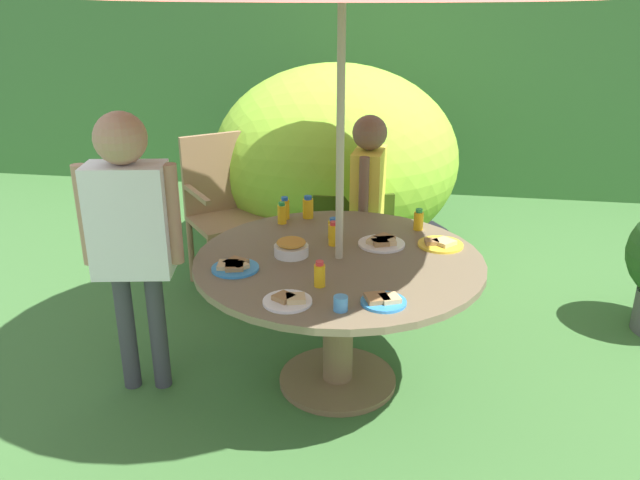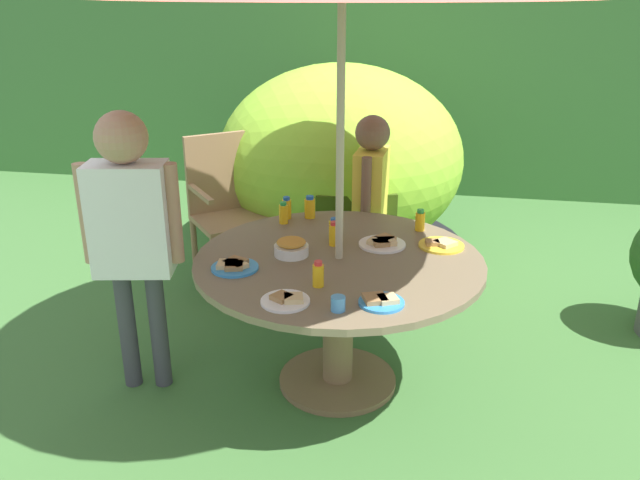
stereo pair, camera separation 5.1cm
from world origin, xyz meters
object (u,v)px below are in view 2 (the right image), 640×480
at_px(wooden_chair, 230,201).
at_px(child_in_white_shirt, 131,220).
at_px(garden_table, 339,288).
at_px(juice_bottle_far_right, 318,275).
at_px(dome_tent, 340,159).
at_px(child_in_yellow_shirt, 371,188).
at_px(plate_mid_left, 234,266).
at_px(plate_mid_right, 382,243).
at_px(juice_bottle_back_edge, 334,234).
at_px(snack_bowl, 291,247).
at_px(juice_bottle_far_left, 284,213).
at_px(juice_bottle_spot_b, 287,208).
at_px(plate_near_right, 441,245).
at_px(juice_bottle_center_back, 310,208).
at_px(plate_front_edge, 286,300).
at_px(plate_center_front, 381,301).
at_px(cup_near, 338,304).
at_px(juice_bottle_near_left, 335,229).
at_px(juice_bottle_spot_a, 420,221).

distance_m(wooden_chair, child_in_white_shirt, 1.32).
distance_m(garden_table, juice_bottle_far_right, 0.38).
bearing_deg(dome_tent, child_in_yellow_shirt, -86.25).
bearing_deg(plate_mid_left, juice_bottle_far_right, -15.06).
distance_m(plate_mid_right, juice_bottle_far_right, 0.56).
xyz_separation_m(garden_table, juice_bottle_back_edge, (-0.05, 0.16, 0.21)).
relative_size(snack_bowl, juice_bottle_far_left, 1.37).
bearing_deg(plate_mid_right, snack_bowl, -153.96).
bearing_deg(snack_bowl, plate_mid_right, 26.04).
bearing_deg(juice_bottle_far_right, juice_bottle_spot_b, 111.81).
bearing_deg(plate_mid_left, child_in_yellow_shirt, 65.88).
distance_m(child_in_white_shirt, juice_bottle_back_edge, 0.96).
relative_size(garden_table, juice_bottle_spot_b, 11.07).
distance_m(child_in_yellow_shirt, plate_mid_left, 1.22).
relative_size(garden_table, plate_near_right, 6.13).
bearing_deg(juice_bottle_center_back, juice_bottle_spot_b, -164.55).
height_order(plate_mid_right, plate_mid_left, same).
distance_m(plate_front_edge, plate_center_front, 0.38).
bearing_deg(juice_bottle_far_left, cup_near, -64.83).
relative_size(plate_center_front, juice_bottle_near_left, 1.73).
xyz_separation_m(dome_tent, plate_mid_right, (0.47, -1.69, 0.02)).
bearing_deg(garden_table, juice_bottle_spot_a, 50.71).
bearing_deg(plate_front_edge, cup_near, -7.87).
xyz_separation_m(snack_bowl, juice_bottle_far_right, (0.19, -0.31, 0.01)).
xyz_separation_m(plate_near_right, juice_bottle_far_right, (-0.51, -0.54, 0.04)).
xyz_separation_m(dome_tent, child_in_yellow_shirt, (0.33, -0.98, 0.08)).
bearing_deg(plate_mid_left, wooden_chair, 108.68).
height_order(garden_table, juice_bottle_far_left, juice_bottle_far_left).
height_order(plate_mid_left, juice_bottle_spot_a, juice_bottle_spot_a).
bearing_deg(cup_near, plate_center_front, 28.48).
bearing_deg(juice_bottle_far_left, dome_tent, 86.74).
bearing_deg(wooden_chair, juice_bottle_spot_a, -66.87).
distance_m(plate_front_edge, cup_near, 0.22).
height_order(plate_front_edge, juice_bottle_far_left, juice_bottle_far_left).
distance_m(juice_bottle_spot_b, cup_near, 1.11).
height_order(garden_table, juice_bottle_spot_b, juice_bottle_spot_b).
bearing_deg(juice_bottle_center_back, plate_near_right, -23.04).
bearing_deg(juice_bottle_spot_a, plate_center_front, -97.96).
height_order(dome_tent, juice_bottle_near_left, dome_tent).
bearing_deg(plate_center_front, juice_bottle_far_left, 125.23).
xyz_separation_m(plate_mid_right, juice_bottle_far_left, (-0.55, 0.22, 0.04)).
bearing_deg(plate_mid_right, child_in_yellow_shirt, 100.68).
bearing_deg(juice_bottle_spot_b, juice_bottle_center_back, 15.45).
bearing_deg(plate_mid_right, plate_front_edge, -115.42).
height_order(child_in_yellow_shirt, child_in_white_shirt, child_in_white_shirt).
xyz_separation_m(juice_bottle_far_right, juice_bottle_spot_a, (0.40, 0.76, -0.00)).
bearing_deg(child_in_yellow_shirt, wooden_chair, -98.51).
bearing_deg(child_in_white_shirt, juice_bottle_back_edge, 9.78).
relative_size(garden_table, juice_bottle_back_edge, 11.16).
bearing_deg(juice_bottle_spot_a, plate_mid_right, -125.20).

